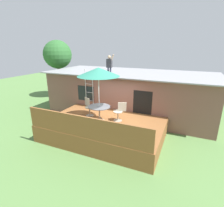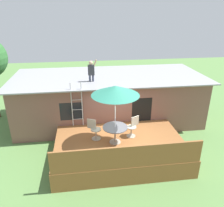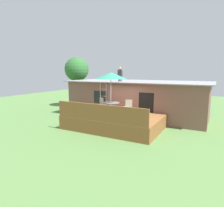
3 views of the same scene
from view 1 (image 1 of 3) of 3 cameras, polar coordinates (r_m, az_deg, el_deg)
ground_plane at (r=8.90m, az=-2.18°, el=-10.24°), size 40.00×40.00×0.00m
house at (r=11.54m, az=5.63°, el=3.52°), size 10.50×4.50×2.67m
deck at (r=8.72m, az=-2.21°, el=-7.92°), size 5.53×3.81×0.80m
deck_railing at (r=6.90m, az=-9.14°, el=-7.63°), size 5.43×0.08×0.90m
patio_table at (r=8.28m, az=-4.14°, el=-1.97°), size 1.04×1.04×0.74m
patio_umbrella at (r=7.86m, az=-4.43°, el=10.19°), size 1.90×1.90×2.54m
step_ladder at (r=10.32m, az=-7.41°, el=4.93°), size 0.52×0.04×2.20m
person_figure at (r=10.73m, az=-0.83°, el=13.02°), size 0.47×0.20×1.11m
patio_chair_left at (r=9.07m, az=-7.56°, el=-1.14°), size 0.59×0.44×0.92m
patio_chair_right at (r=8.36m, az=2.42°, el=-2.68°), size 0.59×0.44×0.92m
backyard_tree at (r=15.60m, az=-17.25°, el=14.81°), size 2.29×2.29×4.73m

